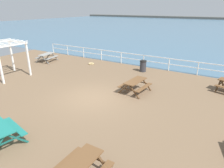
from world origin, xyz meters
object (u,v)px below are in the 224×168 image
Objects in this scene: picnic_table_near_right at (135,83)px; litter_bin at (143,66)px; lattice_pergola at (5,51)px; picnic_table_seaward at (47,56)px.

litter_bin is (-1.28, 4.25, -0.10)m from picnic_table_near_right.
lattice_pergola reaches higher than litter_bin.
litter_bin is at bearing -90.74° from picnic_table_seaward.
picnic_table_near_right is 4.44m from litter_bin.
picnic_table_near_right is at bearing -73.24° from litter_bin.
lattice_pergola reaches higher than picnic_table_seaward.
picnic_table_seaward is (-10.75, 2.38, 0.00)m from picnic_table_near_right.
litter_bin is at bearing 21.84° from picnic_table_near_right.
lattice_pergola is at bearing -141.52° from litter_bin.
picnic_table_seaward is 2.18× the size of litter_bin.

